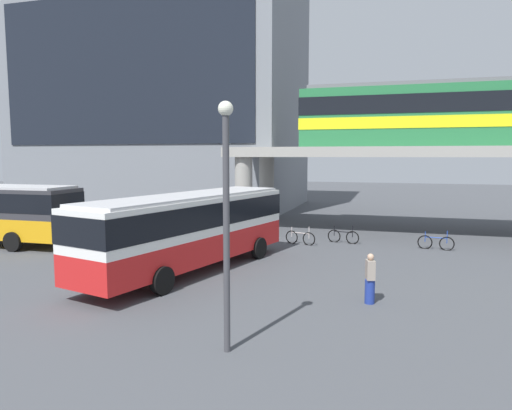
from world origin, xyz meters
The scene contains 10 objects.
ground_plane centered at (0.00, 10.00, 0.00)m, with size 120.00×120.00×0.00m, color #47494F.
station_building centered at (-11.16, 26.05, 10.59)m, with size 24.74×14.89×21.17m.
elevated_platform centered at (15.60, 15.78, 4.63)m, with size 31.84×7.04×5.32m.
train centered at (15.15, 15.78, 7.29)m, with size 22.17×2.96×3.84m.
bus_main centered at (1.86, 2.87, 1.99)m, with size 5.19×11.33×3.22m.
bicycle_blue centered at (12.06, 10.56, 0.36)m, with size 1.78×0.28×1.04m.
bicycle_silver centered at (5.11, 10.00, 0.36)m, with size 1.73×0.56×1.04m.
bicycle_black centered at (7.31, 11.04, 0.36)m, with size 1.76×0.45×1.04m.
pedestrian_walking_across centered at (9.26, 0.64, 0.78)m, with size 0.35×0.45×1.66m.
lamp_post centered at (6.09, -4.21, 3.61)m, with size 0.36×0.36×6.09m.
Camera 1 is at (9.92, -14.60, 4.82)m, focal length 32.66 mm.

